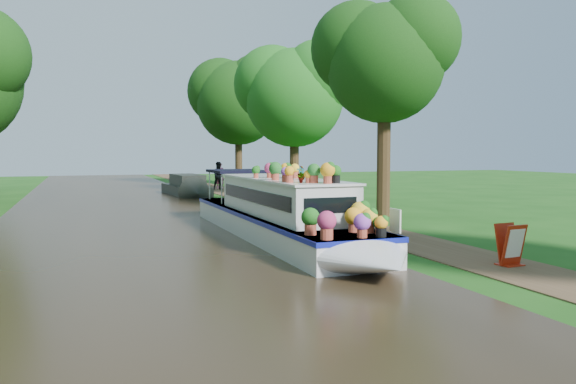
{
  "coord_description": "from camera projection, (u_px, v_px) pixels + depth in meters",
  "views": [
    {
      "loc": [
        -7.97,
        -17.25,
        2.66
      ],
      "look_at": [
        -1.31,
        0.58,
        1.3
      ],
      "focal_mm": 35.0,
      "sensor_mm": 36.0,
      "label": 1
    }
  ],
  "objects": [
    {
      "name": "ground",
      "position": [
        330.0,
        230.0,
        19.09
      ],
      "size": [
        100.0,
        100.0,
        0.0
      ],
      "primitive_type": "plane",
      "color": "#164711",
      "rests_on": "ground"
    },
    {
      "name": "canal_water",
      "position": [
        150.0,
        240.0,
        17.0
      ],
      "size": [
        10.0,
        100.0,
        0.02
      ],
      "primitive_type": "cube",
      "color": "black",
      "rests_on": "ground"
    },
    {
      "name": "towpath",
      "position": [
        361.0,
        228.0,
        19.51
      ],
      "size": [
        2.2,
        100.0,
        0.03
      ],
      "primitive_type": "cube",
      "color": "#4D3824",
      "rests_on": "ground"
    },
    {
      "name": "plant_boat",
      "position": [
        282.0,
        212.0,
        16.89
      ],
      "size": [
        2.29,
        13.52,
        2.27
      ],
      "color": "silver",
      "rests_on": "canal_water"
    },
    {
      "name": "tree_near_overhang",
      "position": [
        384.0,
        55.0,
        22.81
      ],
      "size": [
        5.52,
        5.28,
        8.99
      ],
      "color": "#322110",
      "rests_on": "ground"
    },
    {
      "name": "tree_near_mid",
      "position": [
        294.0,
        90.0,
        34.29
      ],
      "size": [
        6.9,
        6.6,
        9.4
      ],
      "color": "#322110",
      "rests_on": "ground"
    },
    {
      "name": "tree_near_far",
      "position": [
        238.0,
        96.0,
        44.35
      ],
      "size": [
        7.59,
        7.26,
        10.3
      ],
      "color": "#322110",
      "rests_on": "ground"
    },
    {
      "name": "second_boat",
      "position": [
        187.0,
        187.0,
        34.44
      ],
      "size": [
        2.23,
        6.63,
        1.26
      ],
      "rotation": [
        0.0,
        0.0,
        0.07
      ],
      "color": "black",
      "rests_on": "canal_water"
    },
    {
      "name": "sandwich_board",
      "position": [
        511.0,
        247.0,
        13.01
      ],
      "size": [
        0.62,
        0.53,
        0.97
      ],
      "rotation": [
        0.0,
        0.0,
        0.09
      ],
      "color": "#A7210B",
      "rests_on": "towpath"
    },
    {
      "name": "pedestrian_pink",
      "position": [
        220.0,
        175.0,
        40.43
      ],
      "size": [
        0.75,
        0.57,
        1.87
      ],
      "primitive_type": "imported",
      "rotation": [
        0.0,
        0.0,
        -0.19
      ],
      "color": "#CF559A",
      "rests_on": "towpath"
    },
    {
      "name": "pedestrian_dark",
      "position": [
        219.0,
        176.0,
        39.12
      ],
      "size": [
        0.98,
        0.78,
        1.94
      ],
      "primitive_type": "imported",
      "rotation": [
        0.0,
        0.0,
        -0.05
      ],
      "color": "black",
      "rests_on": "towpath"
    },
    {
      "name": "verge_plant",
      "position": [
        300.0,
        221.0,
        20.04
      ],
      "size": [
        0.37,
        0.32,
        0.41
      ],
      "primitive_type": "imported",
      "rotation": [
        0.0,
        0.0,
        -0.01
      ],
      "color": "#2C5E1C",
      "rests_on": "ground"
    }
  ]
}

